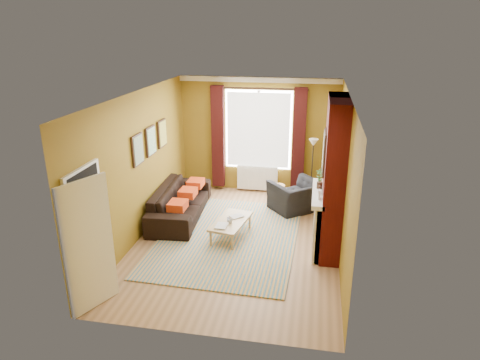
% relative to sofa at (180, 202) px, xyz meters
% --- Properties ---
extents(ground, '(5.50, 5.50, 0.00)m').
position_rel_sofa_xyz_m(ground, '(1.42, -0.85, -0.34)').
color(ground, olive).
rests_on(ground, ground).
extents(room_walls, '(3.82, 5.54, 2.83)m').
position_rel_sofa_xyz_m(room_walls, '(2.05, -0.56, 1.04)').
color(room_walls, olive).
rests_on(room_walls, ground).
extents(striped_rug, '(2.73, 3.71, 0.02)m').
position_rel_sofa_xyz_m(striped_rug, '(1.22, -0.78, -0.33)').
color(striped_rug, teal).
rests_on(striped_rug, ground).
extents(sofa, '(1.07, 2.40, 0.68)m').
position_rel_sofa_xyz_m(sofa, '(0.00, 0.00, 0.00)').
color(sofa, black).
rests_on(sofa, ground).
extents(armchair, '(1.37, 1.35, 0.67)m').
position_rel_sofa_xyz_m(armchair, '(2.44, 0.79, -0.01)').
color(armchair, black).
rests_on(armchair, ground).
extents(coffee_table, '(0.72, 1.16, 0.36)m').
position_rel_sofa_xyz_m(coffee_table, '(1.27, -0.75, -0.02)').
color(coffee_table, tan).
rests_on(coffee_table, ground).
extents(wicker_stool, '(0.41, 0.41, 0.40)m').
position_rel_sofa_xyz_m(wicker_stool, '(2.00, 1.26, -0.14)').
color(wicker_stool, '#9E7244').
rests_on(wicker_stool, ground).
extents(floor_lamp, '(0.28, 0.28, 1.50)m').
position_rel_sofa_xyz_m(floor_lamp, '(2.75, 1.42, 0.84)').
color(floor_lamp, black).
rests_on(floor_lamp, ground).
extents(book_a, '(0.22, 0.29, 0.03)m').
position_rel_sofa_xyz_m(book_a, '(1.04, -1.04, 0.03)').
color(book_a, '#999999').
rests_on(book_a, coffee_table).
extents(book_b, '(0.32, 0.31, 0.02)m').
position_rel_sofa_xyz_m(book_b, '(1.28, -0.50, 0.03)').
color(book_b, '#999999').
rests_on(book_b, coffee_table).
extents(mug, '(0.10, 0.10, 0.08)m').
position_rel_sofa_xyz_m(mug, '(1.29, -0.88, 0.06)').
color(mug, '#999999').
rests_on(mug, coffee_table).
extents(tv_remote, '(0.09, 0.17, 0.02)m').
position_rel_sofa_xyz_m(tv_remote, '(1.22, -0.73, 0.03)').
color(tv_remote, '#262629').
rests_on(tv_remote, coffee_table).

